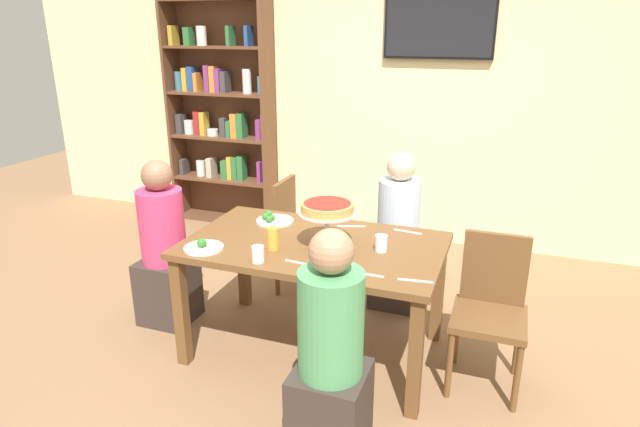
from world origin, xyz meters
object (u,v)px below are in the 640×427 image
object	(u,v)px
dining_table	(314,257)
diner_near_right	(330,363)
chair_far_left	(298,230)
cutlery_knife_far	(300,263)
diner_head_west	(165,255)
chair_head_east	(491,304)
diner_far_right	(397,242)
deep_dish_pizza_stand	(327,210)
cutlery_spare_fork	(415,281)
beer_glass_amber_tall	(273,238)
bookshelf	(221,115)
water_glass_clear_near	(381,243)
salad_plate_far_diner	(203,247)
television	(439,24)
salad_plate_near_diner	(273,219)
water_glass_clear_far	(258,254)
cutlery_knife_near	(367,274)
cutlery_fork_near	(408,232)
cutlery_fork_far	(351,226)

from	to	relation	value
dining_table	diner_near_right	bearing A→B (deg)	-64.51
chair_far_left	cutlery_knife_far	xyz separation A→B (m)	(0.46, -1.09, 0.26)
diner_head_west	chair_head_east	xyz separation A→B (m)	(2.12, 0.05, -0.01)
diner_near_right	diner_far_right	distance (m)	1.57
deep_dish_pizza_stand	cutlery_knife_far	size ratio (longest dim) A/B	1.86
dining_table	cutlery_spare_fork	world-z (taller)	cutlery_spare_fork
beer_glass_amber_tall	cutlery_knife_far	world-z (taller)	beer_glass_amber_tall
deep_dish_pizza_stand	beer_glass_amber_tall	xyz separation A→B (m)	(-0.28, -0.14, -0.16)
chair_head_east	bookshelf	bearing A→B (deg)	-34.92
water_glass_clear_near	chair_far_left	bearing A→B (deg)	137.13
salad_plate_far_diner	beer_glass_amber_tall	distance (m)	0.41
diner_far_right	television	bearing A→B (deg)	179.84
television	chair_far_left	xyz separation A→B (m)	(-0.77, -1.33, -1.49)
diner_head_west	cutlery_knife_far	bearing A→B (deg)	-16.00
diner_head_west	salad_plate_near_diner	distance (m)	0.79
television	salad_plate_near_diner	world-z (taller)	television
water_glass_clear_far	water_glass_clear_near	bearing A→B (deg)	32.45
dining_table	cutlery_knife_near	size ratio (longest dim) A/B	8.45
dining_table	diner_near_right	size ratio (longest dim) A/B	1.32
bookshelf	diner_head_west	xyz separation A→B (m)	(0.67, -2.00, -0.62)
bookshelf	salad_plate_near_diner	size ratio (longest dim) A/B	9.04
diner_near_right	water_glass_clear_near	bearing A→B (deg)	-2.40
diner_near_right	cutlery_fork_near	distance (m)	1.17
diner_head_west	beer_glass_amber_tall	xyz separation A→B (m)	(0.90, -0.19, 0.31)
water_glass_clear_far	cutlery_fork_near	bearing A→B (deg)	46.99
diner_near_right	bookshelf	bearing A→B (deg)	37.36
diner_near_right	beer_glass_amber_tall	world-z (taller)	diner_near_right
chair_far_left	cutlery_fork_near	distance (m)	1.04
television	salad_plate_near_diner	size ratio (longest dim) A/B	3.83
television	water_glass_clear_near	distance (m)	2.41
diner_near_right	cutlery_fork_near	size ratio (longest dim) A/B	6.39
bookshelf	beer_glass_amber_tall	size ratio (longest dim) A/B	16.68
dining_table	television	bearing A→B (deg)	80.63
chair_far_left	salad_plate_far_diner	world-z (taller)	chair_far_left
cutlery_fork_near	diner_near_right	bearing A→B (deg)	91.51
diner_far_right	chair_far_left	bearing A→B (deg)	-89.55
chair_head_east	water_glass_clear_far	world-z (taller)	chair_head_east
dining_table	chair_head_east	xyz separation A→B (m)	(1.03, 0.06, -0.16)
salad_plate_near_diner	cutlery_knife_far	world-z (taller)	salad_plate_near_diner
deep_dish_pizza_stand	water_glass_clear_near	bearing A→B (deg)	9.17
salad_plate_near_diner	water_glass_clear_far	xyz separation A→B (m)	(0.19, -0.61, 0.03)
salad_plate_near_diner	cutlery_fork_near	distance (m)	0.88
chair_far_left	water_glass_clear_near	world-z (taller)	chair_far_left
bookshelf	water_glass_clear_far	size ratio (longest dim) A/B	24.28
diner_near_right	water_glass_clear_far	size ratio (longest dim) A/B	12.62
diner_head_west	deep_dish_pizza_stand	distance (m)	1.28
cutlery_knife_far	chair_head_east	bearing A→B (deg)	27.52
bookshelf	diner_near_right	size ratio (longest dim) A/B	1.92
diner_near_right	beer_glass_amber_tall	bearing A→B (deg)	42.84
diner_head_west	cutlery_fork_far	size ratio (longest dim) A/B	6.39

